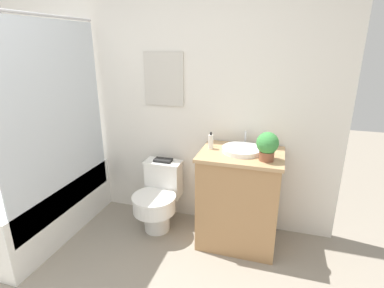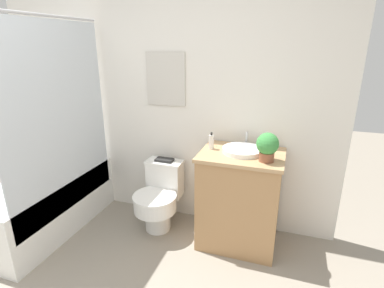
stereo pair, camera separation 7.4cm
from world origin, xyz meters
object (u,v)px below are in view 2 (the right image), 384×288
object	(u,v)px
soap_bottle	(211,142)
potted_plant	(267,146)
sink	(243,150)
toilet	(159,197)
book_on_tank	(164,160)

from	to	relation	value
soap_bottle	potted_plant	size ratio (longest dim) A/B	0.65
sink	toilet	bearing A→B (deg)	-178.24
toilet	book_on_tank	distance (m)	0.37
toilet	sink	bearing A→B (deg)	1.76
toilet	soap_bottle	bearing A→B (deg)	3.20
toilet	sink	world-z (taller)	sink
toilet	book_on_tank	world-z (taller)	book_on_tank
toilet	sink	distance (m)	0.97
book_on_tank	sink	bearing A→B (deg)	-8.99
soap_bottle	book_on_tank	bearing A→B (deg)	166.72
toilet	book_on_tank	size ratio (longest dim) A/B	3.71
sink	soap_bottle	world-z (taller)	soap_bottle
sink	soap_bottle	size ratio (longest dim) A/B	2.52
toilet	soap_bottle	distance (m)	0.80
toilet	potted_plant	bearing A→B (deg)	-6.40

